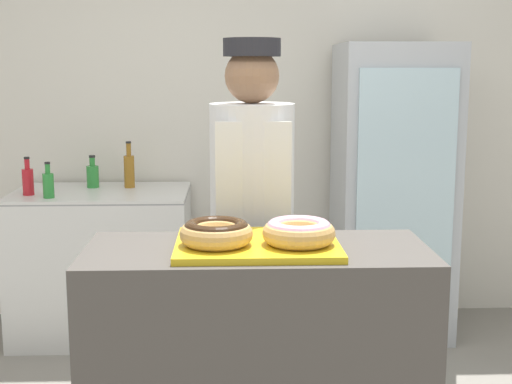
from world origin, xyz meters
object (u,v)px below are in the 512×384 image
Objects in this scene: beverage_fridge at (392,191)px; brownie_back_right at (282,226)px; brownie_back_left at (229,227)px; bottle_green_b at (93,175)px; bottle_amber at (129,170)px; bottle_red at (28,180)px; donut_light_glaze at (299,231)px; bottle_green at (48,184)px; chest_freezer at (103,263)px; serving_tray at (257,245)px; donut_chocolate_glaze at (216,232)px; baker_person at (253,231)px.

brownie_back_right is at bearing -116.28° from beverage_fridge.
bottle_green_b reaches higher than brownie_back_left.
bottle_amber is 1.28× the size of bottle_red.
bottle_amber is (-0.84, 1.91, -0.06)m from donut_light_glaze.
beverage_fridge reaches higher than brownie_back_right.
bottle_green reaches higher than brownie_back_right.
bottle_green_b is (-0.07, 0.13, 0.51)m from chest_freezer.
serving_tray is 1.88m from bottle_green.
donut_chocolate_glaze is (-0.14, -0.05, 0.06)m from serving_tray.
serving_tray is 2.09m from bottle_green_b.
brownie_back_right is 1.88m from bottle_amber.
bottle_green is at bearing -117.82° from bottle_green_b.
bottle_amber is (-0.80, 1.70, -0.03)m from brownie_back_right.
chest_freezer is 0.65m from bottle_red.
serving_tray is 2.89× the size of bottle_green_b.
donut_light_glaze is 0.32m from brownie_back_left.
bottle_amber is at bearing 110.55° from serving_tray.
brownie_back_left is 0.30× the size of bottle_amber.
donut_chocolate_glaze is 3.03× the size of brownie_back_right.
brownie_back_right is at bearing 101.19° from donut_light_glaze.
donut_light_glaze is 1.25× the size of bottle_green.
bottle_green reaches higher than brownie_back_left.
bottle_amber is 0.59m from bottle_red.
beverage_fridge is 1.78m from chest_freezer.
donut_chocolate_glaze is at bearing -67.92° from bottle_green_b.
bottle_green is at bearing -174.17° from beverage_fridge.
chest_freezer is (-0.86, 1.21, -0.47)m from baker_person.
brownie_back_right is at bearing -58.86° from chest_freezer.
bottle_amber reaches higher than bottle_red.
donut_chocolate_glaze is 3.03× the size of brownie_back_left.
brownie_back_right is 0.41× the size of bottle_green.
baker_person reaches higher than bottle_green.
baker_person is 1.55m from chest_freezer.
brownie_back_right is 1.76m from beverage_fridge.
bottle_amber is (-0.56, 1.91, -0.06)m from donut_chocolate_glaze.
brownie_back_right is 0.30× the size of bottle_amber.
brownie_back_left is (-0.24, 0.21, -0.03)m from donut_light_glaze.
beverage_fridge is 8.60× the size of bottle_green.
donut_light_glaze is at bearing -78.81° from brownie_back_right.
donut_chocolate_glaze reaches higher than chest_freezer.
donut_chocolate_glaze is 0.25× the size of chest_freezer.
baker_person is 0.99× the size of beverage_fridge.
donut_light_glaze is at bearing 0.00° from donut_chocolate_glaze.
serving_tray is at bearing -58.80° from brownie_back_left.
bottle_green is 0.39m from bottle_green_b.
brownie_back_left is at bearing -64.37° from bottle_green_b.
bottle_green_b is (-0.92, 1.87, -0.03)m from serving_tray.
bottle_amber is at bearing 113.70° from donut_light_glaze.
serving_tray is at bearing 18.61° from donut_chocolate_glaze.
brownie_back_left is 1.80m from bottle_amber.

